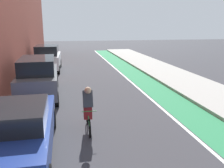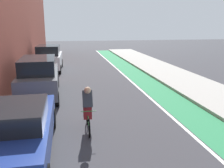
{
  "view_description": "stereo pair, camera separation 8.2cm",
  "coord_description": "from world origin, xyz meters",
  "px_view_note": "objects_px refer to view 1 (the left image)",
  "views": [
    {
      "loc": [
        -1.64,
        2.82,
        3.54
      ],
      "look_at": [
        0.05,
        11.59,
        1.33
      ],
      "focal_mm": 38.76,
      "sensor_mm": 36.0,
      "label": 1
    },
    {
      "loc": [
        -1.56,
        2.81,
        3.54
      ],
      "look_at": [
        0.05,
        11.59,
        1.33
      ],
      "focal_mm": 38.76,
      "sensor_mm": 36.0,
      "label": 2
    }
  ],
  "objects_px": {
    "parked_suv_white": "(48,58)",
    "parked_sedan_blue": "(17,130)",
    "parked_suv_gray": "(38,77)",
    "cyclist_mid": "(88,107)"
  },
  "relations": [
    {
      "from": "parked_suv_white",
      "to": "cyclist_mid",
      "type": "relative_size",
      "value": 2.55
    },
    {
      "from": "parked_suv_gray",
      "to": "cyclist_mid",
      "type": "xyz_separation_m",
      "value": [
        2.03,
        -4.5,
        -0.17
      ]
    },
    {
      "from": "parked_suv_white",
      "to": "cyclist_mid",
      "type": "xyz_separation_m",
      "value": [
        2.03,
        -11.66,
        -0.17
      ]
    },
    {
      "from": "parked_suv_white",
      "to": "parked_sedan_blue",
      "type": "bearing_deg",
      "value": -89.99
    },
    {
      "from": "parked_suv_gray",
      "to": "parked_suv_white",
      "type": "relative_size",
      "value": 1.11
    },
    {
      "from": "parked_sedan_blue",
      "to": "cyclist_mid",
      "type": "relative_size",
      "value": 2.78
    },
    {
      "from": "parked_sedan_blue",
      "to": "parked_suv_gray",
      "type": "relative_size",
      "value": 0.98
    },
    {
      "from": "parked_suv_gray",
      "to": "cyclist_mid",
      "type": "distance_m",
      "value": 4.94
    },
    {
      "from": "parked_sedan_blue",
      "to": "parked_suv_gray",
      "type": "distance_m",
      "value": 5.83
    },
    {
      "from": "parked_sedan_blue",
      "to": "parked_suv_white",
      "type": "relative_size",
      "value": 1.09
    }
  ]
}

